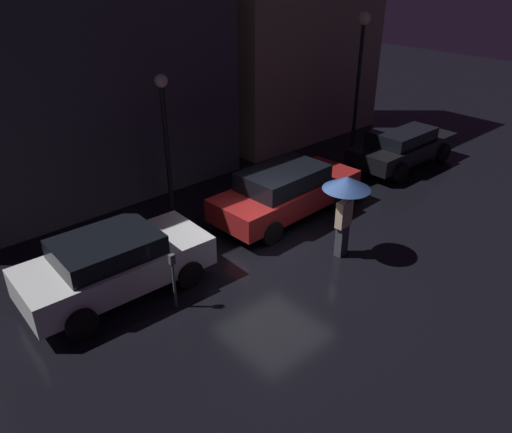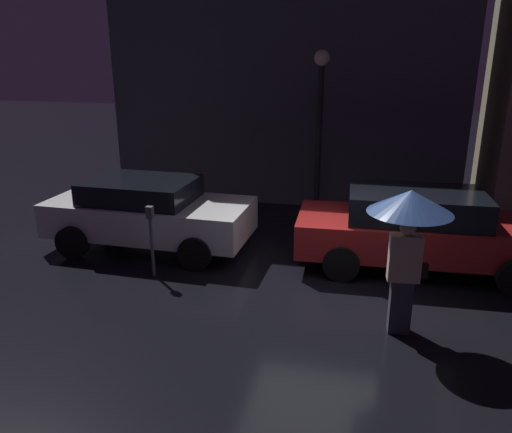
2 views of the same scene
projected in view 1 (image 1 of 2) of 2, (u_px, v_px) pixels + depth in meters
The scene contains 10 objects.
ground_plane at pixel (275, 256), 12.63m from camera, with size 60.00×60.00×0.00m, color black.
building_facade_left at pixel (78, 63), 14.08m from camera, with size 9.25×3.00×8.07m.
building_facade_right at pixel (297, 34), 19.35m from camera, with size 7.04×3.00×7.96m.
parked_car_white at pixel (115, 263), 10.95m from camera, with size 4.20×2.01×1.45m.
parked_car_red at pixel (286, 191), 14.22m from camera, with size 4.74×1.97×1.50m.
parked_car_black at pixel (402, 146), 17.70m from camera, with size 4.41×1.93×1.36m.
pedestrian_with_umbrella at pixel (346, 193), 11.88m from camera, with size 1.16×1.16×2.15m.
parking_meter at pixel (173, 275), 10.44m from camera, with size 0.12×0.10×1.33m.
street_lamp_near at pixel (165, 125), 13.74m from camera, with size 0.36×0.36×3.98m.
street_lamp_far at pixel (361, 53), 18.07m from camera, with size 0.46×0.46×4.98m.
Camera 1 is at (-7.50, -7.62, 6.81)m, focal length 35.00 mm.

